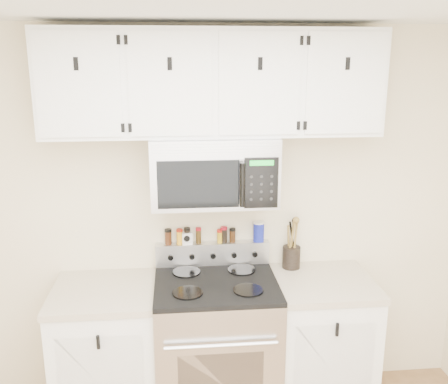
% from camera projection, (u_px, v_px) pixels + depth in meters
% --- Properties ---
extents(back_wall, '(3.50, 0.01, 2.50)m').
position_uv_depth(back_wall, '(212.00, 220.00, 3.33)').
color(back_wall, beige).
rests_on(back_wall, floor).
extents(range, '(0.76, 0.65, 1.10)m').
position_uv_depth(range, '(216.00, 347.00, 3.22)').
color(range, '#B7B7BA').
rests_on(range, floor).
extents(base_cabinet_left, '(0.64, 0.62, 0.92)m').
position_uv_depth(base_cabinet_left, '(108.00, 355.00, 3.18)').
color(base_cabinet_left, white).
rests_on(base_cabinet_left, floor).
extents(base_cabinet_right, '(0.64, 0.62, 0.92)m').
position_uv_depth(base_cabinet_right, '(319.00, 343.00, 3.31)').
color(base_cabinet_right, white).
rests_on(base_cabinet_right, floor).
extents(microwave, '(0.76, 0.44, 0.42)m').
position_uv_depth(microwave, '(214.00, 170.00, 3.04)').
color(microwave, '#9E9EA3').
rests_on(microwave, back_wall).
extents(upper_cabinets, '(2.00, 0.35, 0.62)m').
position_uv_depth(upper_cabinets, '(213.00, 83.00, 2.94)').
color(upper_cabinets, white).
rests_on(upper_cabinets, back_wall).
extents(utensil_crock, '(0.12, 0.12, 0.35)m').
position_uv_depth(utensil_crock, '(291.00, 255.00, 3.36)').
color(utensil_crock, black).
rests_on(utensil_crock, base_cabinet_right).
extents(kitchen_timer, '(0.08, 0.07, 0.08)m').
position_uv_depth(kitchen_timer, '(187.00, 238.00, 3.30)').
color(kitchen_timer, white).
rests_on(kitchen_timer, range).
extents(salt_canister, '(0.07, 0.07, 0.13)m').
position_uv_depth(salt_canister, '(259.00, 232.00, 3.34)').
color(salt_canister, '#16209A').
rests_on(salt_canister, range).
extents(spice_jar_0, '(0.05, 0.05, 0.10)m').
position_uv_depth(spice_jar_0, '(168.00, 237.00, 3.29)').
color(spice_jar_0, '#3F1F0F').
rests_on(spice_jar_0, range).
extents(spice_jar_1, '(0.04, 0.04, 0.10)m').
position_uv_depth(spice_jar_1, '(180.00, 236.00, 3.30)').
color(spice_jar_1, gold).
rests_on(spice_jar_1, range).
extents(spice_jar_2, '(0.04, 0.04, 0.11)m').
position_uv_depth(spice_jar_2, '(187.00, 236.00, 3.30)').
color(spice_jar_2, black).
rests_on(spice_jar_2, range).
extents(spice_jar_3, '(0.04, 0.04, 0.11)m').
position_uv_depth(spice_jar_3, '(198.00, 235.00, 3.31)').
color(spice_jar_3, '#3C290E').
rests_on(spice_jar_3, range).
extents(spice_jar_4, '(0.04, 0.04, 0.09)m').
position_uv_depth(spice_jar_4, '(220.00, 236.00, 3.32)').
color(spice_jar_4, gold).
rests_on(spice_jar_4, range).
extents(spice_jar_5, '(0.04, 0.04, 0.11)m').
position_uv_depth(spice_jar_5, '(224.00, 235.00, 3.32)').
color(spice_jar_5, black).
rests_on(spice_jar_5, range).
extents(spice_jar_6, '(0.04, 0.04, 0.10)m').
position_uv_depth(spice_jar_6, '(232.00, 235.00, 3.33)').
color(spice_jar_6, '#38200D').
rests_on(spice_jar_6, range).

